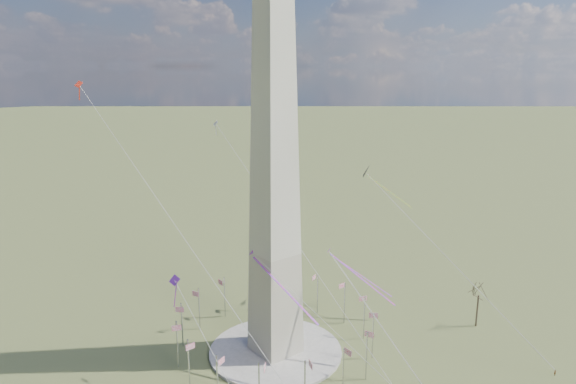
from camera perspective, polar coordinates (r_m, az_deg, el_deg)
ground at (r=146.54m, az=-1.39°, el=-17.35°), size 2000.00×2000.00×0.00m
plaza at (r=146.33m, az=-1.39°, el=-17.21°), size 36.00×36.00×0.80m
washington_monument at (r=128.48m, az=-1.51°, el=1.28°), size 15.56×15.56×100.00m
flagpole_ring at (r=142.91m, az=-1.41°, el=-14.85°), size 54.40×54.40×13.00m
tree_near at (r=164.24m, az=20.44°, el=-10.48°), size 8.55×8.55×14.96m
person_east at (r=152.49m, az=27.54°, el=-17.37°), size 0.69×0.67×1.60m
kite_delta_black at (r=163.22m, az=8.96°, el=1.89°), size 14.20×14.68×13.68m
kite_diamond_purple at (r=127.82m, az=-12.47°, el=-9.96°), size 2.06×2.87×8.69m
kite_streamer_left at (r=134.46m, az=7.21°, el=-8.69°), size 9.26×17.09×12.72m
kite_streamer_mid at (r=128.11m, az=-1.54°, el=-9.53°), size 6.52×20.66×14.44m
kite_streamer_right at (r=159.66m, az=7.01°, el=-8.37°), size 13.48×16.78×13.96m
kite_small_red at (r=138.79m, az=-22.22°, el=10.85°), size 1.70×1.64×4.82m
kite_small_white at (r=161.46m, az=-8.05°, el=7.42°), size 1.62×2.31×4.80m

